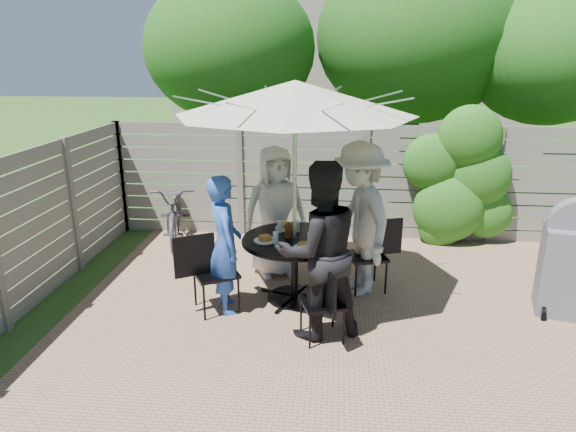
# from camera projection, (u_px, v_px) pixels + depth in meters

# --- Properties ---
(backyard_envelope) EXTENTS (60.00, 60.00, 5.00)m
(backyard_envelope) POSITION_uv_depth(u_px,v_px,m) (358.00, 64.00, 14.54)
(backyard_envelope) COLOR #2F4F18
(backyard_envelope) RESTS_ON ground
(patio_table) EXTENTS (1.60, 1.60, 0.81)m
(patio_table) POSITION_uv_depth(u_px,v_px,m) (294.00, 257.00, 6.12)
(patio_table) COLOR black
(patio_table) RESTS_ON ground
(umbrella) EXTENTS (3.52, 3.52, 2.61)m
(umbrella) POSITION_uv_depth(u_px,v_px,m) (295.00, 98.00, 5.56)
(umbrella) COLOR silver
(umbrella) RESTS_ON ground
(chair_back) EXTENTS (0.61, 0.73, 0.96)m
(chair_back) POSITION_uv_depth(u_px,v_px,m) (273.00, 250.00, 7.09)
(chair_back) COLOR black
(chair_back) RESTS_ON ground
(person_back) EXTENTS (1.01, 0.85, 1.76)m
(person_back) POSITION_uv_depth(u_px,v_px,m) (275.00, 212.00, 6.78)
(person_back) COLOR silver
(person_back) RESTS_ON ground
(chair_left) EXTENTS (0.73, 0.64, 0.97)m
(chair_left) POSITION_uv_depth(u_px,v_px,m) (215.00, 288.00, 5.93)
(chair_left) COLOR black
(chair_left) RESTS_ON ground
(person_left) EXTENTS (0.58, 0.70, 1.62)m
(person_left) POSITION_uv_depth(u_px,v_px,m) (225.00, 245.00, 5.82)
(person_left) COLOR #274CAA
(person_left) RESTS_ON ground
(chair_front) EXTENTS (0.52, 0.66, 0.86)m
(chair_front) POSITION_uv_depth(u_px,v_px,m) (322.00, 318.00, 5.34)
(chair_front) COLOR black
(chair_front) RESTS_ON ground
(person_front) EXTENTS (1.13, 1.02, 1.90)m
(person_front) POSITION_uv_depth(u_px,v_px,m) (319.00, 251.00, 5.25)
(person_front) COLOR black
(person_front) RESTS_ON ground
(chair_right) EXTENTS (0.72, 0.56, 0.94)m
(chair_right) POSITION_uv_depth(u_px,v_px,m) (367.00, 269.00, 6.48)
(chair_right) COLOR black
(chair_right) RESTS_ON ground
(person_right) EXTENTS (1.13, 1.41, 1.91)m
(person_right) POSITION_uv_depth(u_px,v_px,m) (359.00, 219.00, 6.24)
(person_right) COLOR #AEADA9
(person_right) RESTS_ON ground
(plate_back) EXTENTS (0.26, 0.26, 0.06)m
(plate_back) POSITION_uv_depth(u_px,v_px,m) (286.00, 227.00, 6.37)
(plate_back) COLOR white
(plate_back) RESTS_ON patio_table
(plate_left) EXTENTS (0.26, 0.26, 0.06)m
(plate_left) POSITION_uv_depth(u_px,v_px,m) (265.00, 239.00, 5.94)
(plate_left) COLOR white
(plate_left) RESTS_ON patio_table
(plate_front) EXTENTS (0.26, 0.26, 0.06)m
(plate_front) POSITION_uv_depth(u_px,v_px,m) (304.00, 247.00, 5.72)
(plate_front) COLOR white
(plate_front) RESTS_ON patio_table
(plate_right) EXTENTS (0.26, 0.26, 0.06)m
(plate_right) POSITION_uv_depth(u_px,v_px,m) (323.00, 233.00, 6.14)
(plate_right) COLOR white
(plate_right) RESTS_ON patio_table
(plate_extra) EXTENTS (0.24, 0.24, 0.06)m
(plate_extra) POSITION_uv_depth(u_px,v_px,m) (318.00, 243.00, 5.82)
(plate_extra) COLOR white
(plate_extra) RESTS_ON patio_table
(glass_back) EXTENTS (0.07, 0.07, 0.14)m
(glass_back) POSITION_uv_depth(u_px,v_px,m) (280.00, 226.00, 6.24)
(glass_back) COLOR silver
(glass_back) RESTS_ON patio_table
(glass_left) EXTENTS (0.07, 0.07, 0.14)m
(glass_left) POSITION_uv_depth(u_px,v_px,m) (276.00, 238.00, 5.86)
(glass_left) COLOR silver
(glass_left) RESTS_ON patio_table
(glass_front) EXTENTS (0.07, 0.07, 0.14)m
(glass_front) POSITION_uv_depth(u_px,v_px,m) (310.00, 239.00, 5.82)
(glass_front) COLOR silver
(glass_front) RESTS_ON patio_table
(glass_right) EXTENTS (0.07, 0.07, 0.14)m
(glass_right) POSITION_uv_depth(u_px,v_px,m) (312.00, 228.00, 6.20)
(glass_right) COLOR silver
(glass_right) RESTS_ON patio_table
(syrup_jug) EXTENTS (0.09, 0.09, 0.16)m
(syrup_jug) POSITION_uv_depth(u_px,v_px,m) (288.00, 231.00, 6.06)
(syrup_jug) COLOR #59280C
(syrup_jug) RESTS_ON patio_table
(coffee_cup) EXTENTS (0.08, 0.08, 0.12)m
(coffee_cup) POSITION_uv_depth(u_px,v_px,m) (297.00, 227.00, 6.26)
(coffee_cup) COLOR #C6B293
(coffee_cup) RESTS_ON patio_table
(bicycle) EXTENTS (1.06, 1.94, 0.97)m
(bicycle) POSITION_uv_depth(u_px,v_px,m) (176.00, 212.00, 8.15)
(bicycle) COLOR #333338
(bicycle) RESTS_ON ground
(bbq_grill) EXTENTS (0.79, 0.68, 1.38)m
(bbq_grill) POSITION_uv_depth(u_px,v_px,m) (574.00, 263.00, 5.77)
(bbq_grill) COLOR #5E5E63
(bbq_grill) RESTS_ON ground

